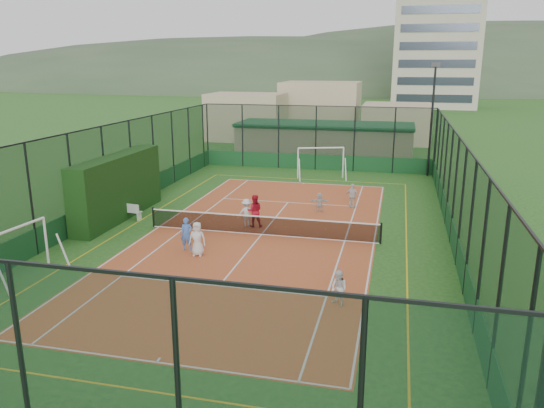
{
  "coord_description": "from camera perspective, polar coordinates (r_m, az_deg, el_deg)",
  "views": [
    {
      "loc": [
        6.32,
        -24.14,
        8.27
      ],
      "look_at": [
        0.18,
        1.49,
        1.2
      ],
      "focal_mm": 35.0,
      "sensor_mm": 36.0,
      "label": 1
    }
  ],
  "objects": [
    {
      "name": "floodlight_ne",
      "position": [
        41.01,
        16.79,
        8.59
      ],
      "size": [
        0.6,
        0.26,
        8.25
      ],
      "primitive_type": null,
      "color": "black",
      "rests_on": "ground"
    },
    {
      "name": "child_near_left",
      "position": [
        23.51,
        -8.04,
        -3.73
      ],
      "size": [
        0.79,
        0.56,
        1.52
      ],
      "primitive_type": "imported",
      "rotation": [
        0.0,
        0.0,
        0.11
      ],
      "color": "silver",
      "rests_on": "court_slab"
    },
    {
      "name": "child_near_mid",
      "position": [
        24.25,
        -9.17,
        -3.21
      ],
      "size": [
        0.61,
        0.47,
        1.51
      ],
      "primitive_type": "imported",
      "rotation": [
        0.0,
        0.0,
        0.21
      ],
      "color": "#4875CD",
      "rests_on": "court_slab"
    },
    {
      "name": "distant_hills",
      "position": [
        174.45,
        11.64,
        12.0
      ],
      "size": [
        200.0,
        60.0,
        24.0
      ],
      "primitive_type": null,
      "color": "#384C33",
      "rests_on": "ground"
    },
    {
      "name": "coach",
      "position": [
        27.31,
        -1.91,
        -0.74
      ],
      "size": [
        0.97,
        0.85,
        1.69
      ],
      "primitive_type": "imported",
      "rotation": [
        0.0,
        0.0,
        3.43
      ],
      "color": "red",
      "rests_on": "court_slab"
    },
    {
      "name": "white_bench",
      "position": [
        29.88,
        -15.28,
        -0.67
      ],
      "size": [
        1.7,
        0.65,
        0.93
      ],
      "primitive_type": null,
      "rotation": [
        0.0,
        0.0,
        -0.12
      ],
      "color": "white",
      "rests_on": "ground"
    },
    {
      "name": "court_slab",
      "position": [
        26.28,
        -1.14,
        -3.32
      ],
      "size": [
        11.17,
        23.97,
        0.01
      ],
      "primitive_type": "cube",
      "color": "#B05227",
      "rests_on": "ground"
    },
    {
      "name": "clubhouse",
      "position": [
        47.05,
        5.66,
        6.76
      ],
      "size": [
        15.2,
        7.2,
        3.15
      ],
      "primitive_type": null,
      "color": "tan",
      "rests_on": "ground"
    },
    {
      "name": "child_far_back",
      "position": [
        30.23,
        5.14,
        0.2
      ],
      "size": [
        1.09,
        0.55,
        1.12
      ],
      "primitive_type": "imported",
      "rotation": [
        0.0,
        0.0,
        3.36
      ],
      "color": "silver",
      "rests_on": "court_slab"
    },
    {
      "name": "tennis_balls",
      "position": [
        27.24,
        1.18,
        -2.57
      ],
      "size": [
        4.81,
        0.87,
        0.07
      ],
      "color": "#CCE033",
      "rests_on": "court_slab"
    },
    {
      "name": "perimeter_fence",
      "position": [
        25.61,
        -1.17,
        1.99
      ],
      "size": [
        18.12,
        34.12,
        5.0
      ],
      "primitive_type": null,
      "color": "black",
      "rests_on": "ground"
    },
    {
      "name": "futsal_goal_near",
      "position": [
        22.9,
        -25.72,
        -4.92
      ],
      "size": [
        3.33,
        1.25,
        2.1
      ],
      "primitive_type": null,
      "rotation": [
        0.0,
        0.0,
        1.47
      ],
      "color": "white",
      "rests_on": "ground"
    },
    {
      "name": "hedge_left",
      "position": [
        29.86,
        -16.24,
        1.75
      ],
      "size": [
        1.19,
        7.9,
        3.46
      ],
      "primitive_type": "cube",
      "color": "black",
      "rests_on": "ground"
    },
    {
      "name": "apartment_tower",
      "position": [
        106.5,
        17.38,
        17.99
      ],
      "size": [
        15.0,
        12.0,
        30.0
      ],
      "primitive_type": "cube",
      "color": "beige",
      "rests_on": "ground"
    },
    {
      "name": "child_far_left",
      "position": [
        27.46,
        -2.75,
        -0.93
      ],
      "size": [
        1.06,
        0.81,
        1.45
      ],
      "primitive_type": "imported",
      "rotation": [
        0.0,
        0.0,
        3.47
      ],
      "color": "silver",
      "rests_on": "court_slab"
    },
    {
      "name": "child_near_right",
      "position": [
        18.84,
        7.21,
        -8.97
      ],
      "size": [
        0.79,
        0.76,
        1.28
      ],
      "primitive_type": "imported",
      "rotation": [
        0.0,
        0.0,
        -0.64
      ],
      "color": "white",
      "rests_on": "court_slab"
    },
    {
      "name": "tennis_net",
      "position": [
        26.12,
        -1.15,
        -2.22
      ],
      "size": [
        11.67,
        0.12,
        1.06
      ],
      "primitive_type": null,
      "color": "black",
      "rests_on": "ground"
    },
    {
      "name": "child_far_right",
      "position": [
        31.26,
        8.65,
        0.88
      ],
      "size": [
        0.91,
        0.57,
        1.43
      ],
      "primitive_type": "imported",
      "rotation": [
        0.0,
        0.0,
        2.86
      ],
      "color": "silver",
      "rests_on": "court_slab"
    },
    {
      "name": "futsal_goal_far",
      "position": [
        39.1,
        5.25,
        4.41
      ],
      "size": [
        3.61,
        2.04,
        2.24
      ],
      "primitive_type": null,
      "rotation": [
        0.0,
        0.0,
        0.32
      ],
      "color": "white",
      "rests_on": "ground"
    },
    {
      "name": "ground",
      "position": [
        26.29,
        -1.14,
        -3.33
      ],
      "size": [
        300.0,
        300.0,
        0.0
      ],
      "primitive_type": "plane",
      "color": "#21581E",
      "rests_on": "ground"
    }
  ]
}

